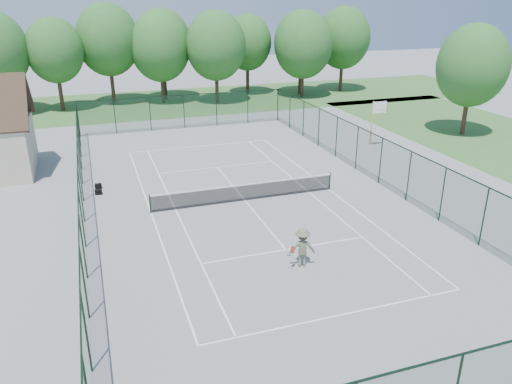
% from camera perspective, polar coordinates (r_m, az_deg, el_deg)
% --- Properties ---
extents(ground, '(140.00, 140.00, 0.00)m').
position_cam_1_polar(ground, '(29.34, -1.26, -0.99)').
color(ground, gray).
rests_on(ground, ground).
extents(grass_far, '(80.00, 16.00, 0.01)m').
position_cam_1_polar(grass_far, '(57.53, -10.50, 10.02)').
color(grass_far, '#417132').
rests_on(grass_far, ground).
extents(court_lines, '(11.05, 23.85, 0.01)m').
position_cam_1_polar(court_lines, '(29.34, -1.26, -0.98)').
color(court_lines, white).
rests_on(court_lines, ground).
extents(tennis_net, '(11.08, 0.08, 1.10)m').
position_cam_1_polar(tennis_net, '(29.12, -1.27, 0.06)').
color(tennis_net, black).
rests_on(tennis_net, ground).
extents(fence_enclosure, '(18.05, 36.05, 3.02)m').
position_cam_1_polar(fence_enclosure, '(28.78, -1.29, 1.88)').
color(fence_enclosure, '#173922').
rests_on(fence_enclosure, ground).
extents(tree_line_far, '(39.40, 6.40, 9.70)m').
position_cam_1_polar(tree_line_far, '(56.66, -10.92, 15.95)').
color(tree_line_far, '#472E22').
rests_on(tree_line_far, ground).
extents(basketball_goal, '(1.20, 1.43, 3.65)m').
position_cam_1_polar(basketball_goal, '(40.44, 13.55, 8.62)').
color(basketball_goal, gold).
rests_on(basketball_goal, ground).
extents(tree_side, '(5.81, 5.81, 9.21)m').
position_cam_1_polar(tree_side, '(45.99, 23.51, 13.10)').
color(tree_side, '#472E22').
rests_on(tree_side, ground).
extents(sports_bag_a, '(0.43, 0.31, 0.32)m').
position_cam_1_polar(sports_bag_a, '(31.64, -17.56, -0.00)').
color(sports_bag_a, black).
rests_on(sports_bag_a, ground).
extents(sports_bag_b, '(0.42, 0.28, 0.32)m').
position_cam_1_polar(sports_bag_b, '(32.63, -17.58, 0.65)').
color(sports_bag_b, black).
rests_on(sports_bag_b, ground).
extents(tennis_player, '(1.87, 0.94, 1.81)m').
position_cam_1_polar(tennis_player, '(22.22, 5.31, -6.35)').
color(tennis_player, '#5F6348').
rests_on(tennis_player, ground).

